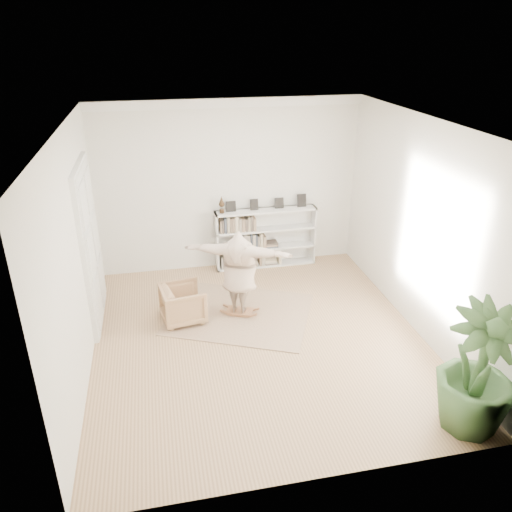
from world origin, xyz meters
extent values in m
plane|color=#8C6848|center=(0.00, 0.00, 0.00)|extent=(6.00, 6.00, 0.00)
plane|color=silver|center=(0.00, 3.00, 1.80)|extent=(5.50, 0.00, 5.50)
plane|color=silver|center=(0.00, -3.00, 1.80)|extent=(5.50, 0.00, 5.50)
plane|color=silver|center=(-2.75, 0.00, 1.80)|extent=(0.00, 6.00, 6.00)
plane|color=silver|center=(2.75, 0.00, 1.80)|extent=(0.00, 6.00, 6.00)
plane|color=white|center=(0.00, 0.00, 3.60)|extent=(6.00, 6.00, 0.00)
cube|color=white|center=(0.00, 2.94, 3.51)|extent=(5.50, 0.12, 0.18)
cube|color=white|center=(-2.71, 1.30, 1.40)|extent=(0.08, 1.78, 2.92)
cube|color=silver|center=(-2.69, 0.90, 1.40)|extent=(0.06, 0.78, 2.80)
cube|color=silver|center=(-2.69, 1.70, 1.40)|extent=(0.06, 0.78, 2.80)
cube|color=silver|center=(-0.33, 2.81, 0.65)|extent=(0.04, 0.35, 1.30)
cube|color=silver|center=(1.83, 2.81, 0.65)|extent=(0.04, 0.35, 1.30)
cube|color=silver|center=(0.75, 2.96, 0.65)|extent=(2.20, 0.04, 1.30)
cube|color=silver|center=(0.75, 2.81, 0.02)|extent=(2.20, 0.35, 0.04)
cube|color=silver|center=(0.75, 2.81, 0.43)|extent=(2.20, 0.35, 0.04)
cube|color=silver|center=(0.75, 2.81, 0.86)|extent=(2.20, 0.35, 0.04)
cube|color=silver|center=(0.75, 2.81, 1.28)|extent=(2.20, 0.35, 0.04)
cube|color=black|center=(0.00, 2.85, 1.42)|extent=(0.18, 0.07, 0.24)
cube|color=black|center=(0.50, 2.85, 1.42)|extent=(0.18, 0.07, 0.24)
cube|color=black|center=(1.05, 2.85, 1.42)|extent=(0.18, 0.07, 0.24)
cube|color=black|center=(1.55, 2.85, 1.42)|extent=(0.18, 0.07, 0.24)
imported|color=#A67E57|center=(-1.21, 0.85, 0.34)|extent=(0.86, 0.84, 0.68)
cube|color=tan|center=(-0.19, 0.84, 0.01)|extent=(3.10, 2.85, 0.02)
cube|color=#94613B|center=(-0.19, 0.84, 0.07)|extent=(0.55, 0.46, 0.03)
cube|color=#94613B|center=(-0.19, 0.84, 0.04)|extent=(0.32, 0.18, 0.04)
cube|color=#94613B|center=(-0.19, 0.84, 0.04)|extent=(0.32, 0.18, 0.04)
cube|color=#94613B|center=(-0.19, 0.84, 0.07)|extent=(0.19, 0.12, 0.10)
cube|color=#94613B|center=(-0.19, 0.84, 0.07)|extent=(0.19, 0.12, 0.10)
imported|color=tan|center=(-0.19, 0.84, 0.91)|extent=(1.99, 1.27, 1.58)
imported|color=#36582C|center=(2.30, -2.55, 0.90)|extent=(1.08, 1.08, 1.79)
camera|label=1|loc=(-1.51, -7.01, 4.87)|focal=35.00mm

